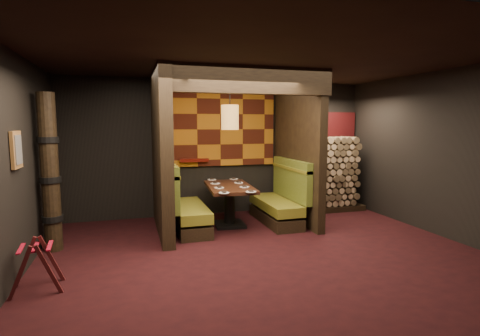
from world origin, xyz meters
name	(u,v)px	position (x,y,z in m)	size (l,w,h in m)	color
floor	(265,255)	(0.00, 0.00, -0.01)	(6.50, 5.50, 0.02)	black
ceiling	(266,58)	(0.00, 0.00, 2.86)	(6.50, 5.50, 0.02)	black
wall_back	(221,148)	(0.00, 2.76, 1.43)	(6.50, 0.02, 2.85)	black
wall_front	(394,193)	(0.00, -2.76, 1.43)	(6.50, 0.02, 2.85)	black
wall_left	(11,167)	(-3.26, 0.00, 1.43)	(0.02, 5.50, 2.85)	black
wall_right	(446,154)	(3.26, 0.00, 1.43)	(0.02, 5.50, 2.85)	black
partition_left	(161,153)	(-1.35, 1.65, 1.43)	(0.20, 2.20, 2.85)	black
partition_right	(297,150)	(1.30, 1.70, 1.43)	(0.15, 2.10, 2.85)	black
header_beam	(249,80)	(-0.02, 0.70, 2.63)	(2.85, 0.18, 0.44)	black
tapa_back_panel	(220,129)	(-0.02, 2.71, 1.82)	(2.40, 0.06, 1.55)	#AA6315
tapa_side_panel	(167,129)	(-1.23, 1.82, 1.85)	(0.04, 1.85, 1.45)	#AA6315
lacquer_shelf	(194,160)	(-0.60, 2.65, 1.18)	(0.60, 0.12, 0.07)	#5B1109
booth_bench_left	(184,208)	(-0.96, 1.65, 0.40)	(0.68, 1.60, 1.14)	black
booth_bench_right	(280,202)	(0.93, 1.65, 0.40)	(0.68, 1.60, 1.14)	black
dining_table	(229,198)	(-0.10, 1.66, 0.55)	(0.92, 1.54, 0.78)	black
place_settings	(229,185)	(-0.10, 1.66, 0.79)	(0.76, 1.73, 0.03)	white
pendant_lamp	(230,117)	(-0.10, 1.61, 2.05)	(0.32, 0.32, 1.02)	#AC7B38
framed_picture	(17,150)	(-3.22, 0.10, 1.62)	(0.05, 0.36, 0.46)	olive
luggage_rack	(37,264)	(-2.97, -0.37, 0.32)	(0.62, 0.46, 0.63)	#401213
totem_column	(50,174)	(-3.05, 1.10, 1.19)	(0.31, 0.31, 2.40)	black
firewood_stack	(324,174)	(2.29, 2.35, 0.82)	(1.73, 0.70, 1.64)	black
mosaic_header	(319,125)	(2.29, 2.68, 1.92)	(1.83, 0.10, 0.56)	maroon
bay_front_post	(296,149)	(1.39, 1.96, 1.43)	(0.08, 0.08, 2.85)	black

